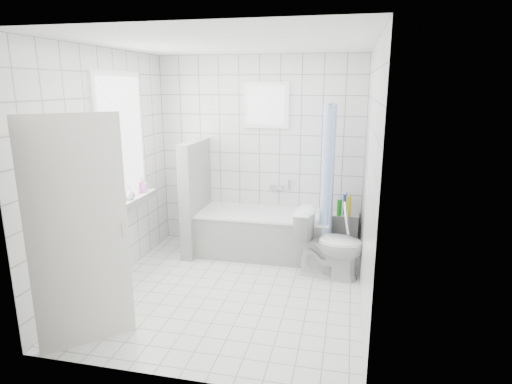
# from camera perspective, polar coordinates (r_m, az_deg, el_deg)

# --- Properties ---
(ground) EXTENTS (3.00, 3.00, 0.00)m
(ground) POSITION_cam_1_polar(r_m,az_deg,el_deg) (4.86, -3.36, -12.96)
(ground) COLOR white
(ground) RESTS_ON ground
(ceiling) EXTENTS (3.00, 3.00, 0.00)m
(ceiling) POSITION_cam_1_polar(r_m,az_deg,el_deg) (4.35, -3.87, 19.21)
(ceiling) COLOR white
(ceiling) RESTS_ON ground
(wall_back) EXTENTS (2.80, 0.02, 2.60)m
(wall_back) POSITION_cam_1_polar(r_m,az_deg,el_deg) (5.86, 0.45, 5.15)
(wall_back) COLOR white
(wall_back) RESTS_ON ground
(wall_front) EXTENTS (2.80, 0.02, 2.60)m
(wall_front) POSITION_cam_1_polar(r_m,az_deg,el_deg) (3.06, -11.35, -3.47)
(wall_front) COLOR white
(wall_front) RESTS_ON ground
(wall_left) EXTENTS (0.02, 3.00, 2.60)m
(wall_left) POSITION_cam_1_polar(r_m,az_deg,el_deg) (4.99, -19.26, 2.80)
(wall_left) COLOR white
(wall_left) RESTS_ON ground
(wall_right) EXTENTS (0.02, 3.00, 2.60)m
(wall_right) POSITION_cam_1_polar(r_m,az_deg,el_deg) (4.26, 14.80, 1.30)
(wall_right) COLOR white
(wall_right) RESTS_ON ground
(window_left) EXTENTS (0.01, 0.90, 1.40)m
(window_left) POSITION_cam_1_polar(r_m,az_deg,el_deg) (5.18, -17.37, 6.69)
(window_left) COLOR white
(window_left) RESTS_ON wall_left
(window_back) EXTENTS (0.50, 0.01, 0.50)m
(window_back) POSITION_cam_1_polar(r_m,az_deg,el_deg) (5.73, 1.37, 11.48)
(window_back) COLOR white
(window_back) RESTS_ON wall_back
(window_sill) EXTENTS (0.18, 1.02, 0.08)m
(window_sill) POSITION_cam_1_polar(r_m,az_deg,el_deg) (5.30, -16.37, -1.26)
(window_sill) COLOR white
(window_sill) RESTS_ON wall_left
(door) EXTENTS (0.62, 0.57, 2.00)m
(door) POSITION_cam_1_polar(r_m,az_deg,el_deg) (3.85, -22.55, -5.33)
(door) COLOR silver
(door) RESTS_ON ground
(bathtub) EXTENTS (1.73, 0.77, 0.58)m
(bathtub) POSITION_cam_1_polar(r_m,az_deg,el_deg) (5.72, 1.10, -5.51)
(bathtub) COLOR white
(bathtub) RESTS_ON ground
(partition_wall) EXTENTS (0.15, 0.85, 1.50)m
(partition_wall) POSITION_cam_1_polar(r_m,az_deg,el_deg) (5.79, -8.02, -0.67)
(partition_wall) COLOR white
(partition_wall) RESTS_ON ground
(tiled_ledge) EXTENTS (0.40, 0.24, 0.55)m
(tiled_ledge) POSITION_cam_1_polar(r_m,az_deg,el_deg) (5.87, 11.41, -5.45)
(tiled_ledge) COLOR white
(tiled_ledge) RESTS_ON ground
(toilet) EXTENTS (0.84, 0.55, 0.80)m
(toilet) POSITION_cam_1_polar(r_m,az_deg,el_deg) (5.12, 9.77, -6.81)
(toilet) COLOR white
(toilet) RESTS_ON ground
(curtain_rod) EXTENTS (0.02, 0.80, 0.02)m
(curtain_rod) POSITION_cam_1_polar(r_m,az_deg,el_deg) (5.27, 9.89, 11.60)
(curtain_rod) COLOR silver
(curtain_rod) RESTS_ON wall_back
(shower_curtain) EXTENTS (0.14, 0.48, 1.78)m
(shower_curtain) POSITION_cam_1_polar(r_m,az_deg,el_deg) (5.26, 9.41, 1.71)
(shower_curtain) COLOR #4C7DDF
(shower_curtain) RESTS_ON curtain_rod
(tub_faucet) EXTENTS (0.18, 0.06, 0.06)m
(tub_faucet) POSITION_cam_1_polar(r_m,az_deg,el_deg) (5.86, 2.73, 0.66)
(tub_faucet) COLOR silver
(tub_faucet) RESTS_ON wall_back
(sill_bottles) EXTENTS (0.19, 0.82, 0.31)m
(sill_bottles) POSITION_cam_1_polar(r_m,az_deg,el_deg) (5.11, -17.27, 0.02)
(sill_bottles) COLOR #FF63D3
(sill_bottles) RESTS_ON window_sill
(ledge_bottles) EXTENTS (0.18, 0.16, 0.27)m
(ledge_bottles) POSITION_cam_1_polar(r_m,az_deg,el_deg) (5.70, 11.75, -1.81)
(ledge_bottles) COLOR #1730BA
(ledge_bottles) RESTS_ON tiled_ledge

